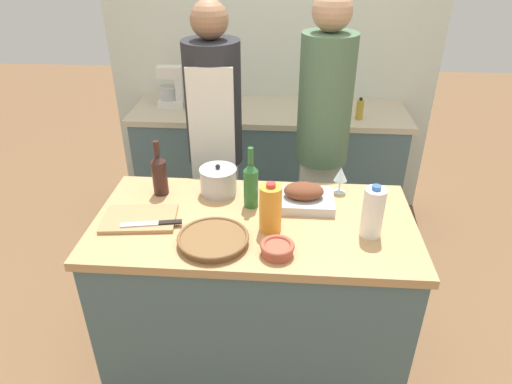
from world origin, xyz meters
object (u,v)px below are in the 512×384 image
stand_mixer (171,90)px  person_cook_aproned (215,139)px  stock_pot (218,181)px  knife_chef (154,223)px  milk_jug (373,212)px  condiment_bottle_tall (194,98)px  wine_glass_left (341,175)px  roasting_pan (303,197)px  person_cook_guest (323,135)px  mixing_bowl (277,248)px  condiment_bottle_short (360,110)px  juice_jug (270,208)px  wine_bottle_green (159,173)px  cutting_board (140,219)px  wine_bottle_dark (251,184)px  wicker_basket (213,239)px

stand_mixer → person_cook_aproned: 0.79m
stock_pot → knife_chef: 0.41m
milk_jug → condiment_bottle_tall: 1.77m
knife_chef → wine_glass_left: bearing=24.0°
knife_chef → person_cook_aproned: person_cook_aproned is taller
roasting_pan → person_cook_guest: person_cook_guest is taller
mixing_bowl → condiment_bottle_short: size_ratio=0.94×
person_cook_guest → juice_jug: bearing=-107.9°
juice_jug → roasting_pan: bearing=55.6°
knife_chef → condiment_bottle_short: size_ratio=1.78×
wine_bottle_green → person_cook_aproned: (0.19, 0.55, -0.05)m
person_cook_guest → knife_chef: bearing=-132.4°
cutting_board → mixing_bowl: mixing_bowl is taller
stock_pot → stand_mixer: 1.29m
milk_jug → stand_mixer: (-1.20, 1.50, 0.02)m
stock_pot → wine_glass_left: (0.59, 0.05, 0.03)m
mixing_bowl → wine_bottle_dark: (-0.13, 0.36, 0.09)m
wicker_basket → person_cook_guest: bearing=62.5°
wicker_basket → cutting_board: (-0.36, 0.15, -0.01)m
milk_jug → wine_glass_left: size_ratio=1.79×
wicker_basket → person_cook_guest: size_ratio=0.17×
knife_chef → mixing_bowl: bearing=-15.6°
person_cook_guest → wine_bottle_green: bearing=-146.0°
condiment_bottle_tall → wicker_basket: bearing=-76.5°
cutting_board → stand_mixer: bearing=97.4°
stand_mixer → stock_pot: bearing=-66.9°
milk_jug → condiment_bottle_short: (0.11, 1.33, -0.03)m
stock_pot → condiment_bottle_tall: condiment_bottle_tall is taller
roasting_pan → wicker_basket: bearing=-138.4°
wine_bottle_dark → person_cook_guest: size_ratio=0.17×
wine_glass_left → cutting_board: bearing=-160.5°
wine_bottle_green → wine_bottle_dark: wine_bottle_dark is taller
person_cook_aproned → wine_bottle_green: bearing=-112.6°
wine_bottle_dark → person_cook_aproned: (-0.27, 0.63, -0.06)m
wicker_basket → person_cook_guest: (0.49, 0.95, 0.08)m
wicker_basket → juice_jug: bearing=27.8°
wicker_basket → knife_chef: 0.29m
milk_jug → person_cook_aproned: size_ratio=0.14×
stock_pot → person_cook_guest: size_ratio=0.10×
wine_bottle_dark → knife_chef: size_ratio=1.13×
wicker_basket → wine_bottle_dark: 0.35m
mixing_bowl → person_cook_aproned: person_cook_aproned is taller
milk_jug → wine_bottle_dark: bearing=159.3°
wicker_basket → wine_bottle_green: size_ratio=1.08×
juice_jug → wine_glass_left: (0.33, 0.35, -0.01)m
mixing_bowl → knife_chef: bearing=164.4°
knife_chef → wine_bottle_green: bearing=98.1°
condiment_bottle_tall → person_cook_guest: bearing=-35.0°
milk_jug → knife_chef: size_ratio=0.90×
wicker_basket → mixing_bowl: mixing_bowl is taller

